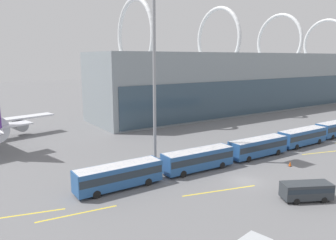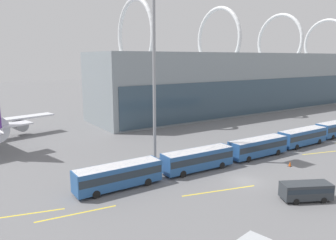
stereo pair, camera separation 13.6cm
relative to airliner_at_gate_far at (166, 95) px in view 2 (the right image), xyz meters
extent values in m
plane|color=slate|center=(-22.29, -53.89, -5.15)|extent=(440.00, 440.00, 0.00)
cube|color=gray|center=(39.69, -9.03, 3.74)|extent=(130.87, 19.51, 17.79)
cube|color=#384C5B|center=(39.69, -18.88, 0.24)|extent=(128.25, 0.20, 9.78)
torus|color=white|center=(-15.03, -9.03, 16.56)|extent=(1.10, 18.54, 18.54)
torus|color=white|center=(12.33, -9.03, 16.56)|extent=(1.10, 18.54, 18.54)
torus|color=white|center=(39.69, -9.03, 16.56)|extent=(1.10, 18.54, 18.54)
torus|color=white|center=(67.05, -9.03, 16.56)|extent=(1.10, 18.54, 18.54)
cylinder|color=gray|center=(-42.93, -8.80, -2.81)|extent=(3.25, 4.02, 2.50)
cylinder|color=white|center=(-0.02, 0.84, 0.01)|extent=(6.30, 31.84, 5.54)
sphere|color=white|center=(-0.40, 16.70, 0.01)|extent=(5.43, 5.43, 5.43)
cone|color=white|center=(0.36, -15.01, 0.01)|extent=(5.43, 7.09, 5.26)
cube|color=white|center=(0.03, -1.09, -0.96)|extent=(33.02, 4.98, 0.35)
cylinder|color=gray|center=(-9.19, -1.31, -2.33)|extent=(2.33, 3.79, 2.24)
cylinder|color=gray|center=(9.24, -0.87, -2.33)|extent=(2.33, 3.79, 2.24)
cube|color=#19724C|center=(0.34, -14.24, 5.37)|extent=(0.55, 6.35, 9.06)
cube|color=white|center=(0.34, -14.24, 0.56)|extent=(14.47, 3.55, 0.28)
cylinder|color=gray|center=(-0.28, 11.48, -2.57)|extent=(0.36, 0.36, 4.06)
cylinder|color=black|center=(-0.28, 11.48, -4.60)|extent=(0.48, 1.11, 1.10)
cylinder|color=gray|center=(-3.57, -1.18, -2.57)|extent=(0.36, 0.36, 4.06)
cylinder|color=black|center=(-3.57, -1.18, -4.60)|extent=(0.48, 1.11, 1.10)
cylinder|color=gray|center=(3.62, -1.00, -2.57)|extent=(0.36, 0.36, 4.06)
cylinder|color=black|center=(3.62, -1.00, -4.60)|extent=(0.48, 1.11, 1.10)
cube|color=#285693|center=(-37.61, -46.82, -3.41)|extent=(11.40, 2.85, 2.73)
cube|color=#232D38|center=(-37.61, -46.82, -3.14)|extent=(11.18, 2.88, 0.96)
cube|color=silver|center=(-37.61, -46.82, -2.11)|extent=(11.06, 2.77, 0.12)
cylinder|color=black|center=(-34.10, -45.51, -4.65)|extent=(1.00, 0.31, 1.00)
cylinder|color=black|center=(-34.07, -48.07, -4.65)|extent=(1.00, 0.31, 1.00)
cylinder|color=black|center=(-41.15, -45.57, -4.65)|extent=(1.00, 0.31, 1.00)
cylinder|color=black|center=(-41.13, -48.13, -4.65)|extent=(1.00, 0.31, 1.00)
cube|color=#285693|center=(-24.94, -46.96, -3.41)|extent=(11.45, 3.07, 2.73)
cube|color=#232D38|center=(-24.94, -46.96, -3.14)|extent=(11.23, 3.09, 0.96)
cube|color=silver|center=(-24.94, -46.96, -2.11)|extent=(11.11, 2.98, 0.12)
cylinder|color=black|center=(-21.38, -45.78, -4.65)|extent=(1.01, 0.33, 1.00)
cylinder|color=black|center=(-21.45, -48.34, -4.65)|extent=(1.01, 0.33, 1.00)
cylinder|color=black|center=(-28.43, -45.58, -4.65)|extent=(1.01, 0.33, 1.00)
cylinder|color=black|center=(-28.50, -48.14, -4.65)|extent=(1.01, 0.33, 1.00)
cube|color=#285693|center=(-12.26, -47.16, -3.41)|extent=(11.42, 2.91, 2.73)
cube|color=#232D38|center=(-12.26, -47.16, -3.14)|extent=(11.19, 2.94, 0.96)
cube|color=silver|center=(-12.26, -47.16, -2.11)|extent=(11.07, 2.83, 0.12)
cylinder|color=black|center=(-8.72, -45.93, -4.65)|extent=(1.00, 0.31, 1.00)
cylinder|color=black|center=(-8.75, -48.49, -4.65)|extent=(1.00, 0.31, 1.00)
cylinder|color=black|center=(-15.77, -45.84, -4.65)|extent=(1.00, 0.31, 1.00)
cylinder|color=black|center=(-15.81, -48.39, -4.65)|extent=(1.00, 0.31, 1.00)
cube|color=#285693|center=(0.41, -46.82, -3.41)|extent=(11.40, 2.83, 2.73)
cube|color=#232D38|center=(0.41, -46.82, -3.14)|extent=(11.17, 2.86, 0.96)
cube|color=silver|center=(0.41, -46.82, -2.11)|extent=(11.06, 2.75, 0.12)
cylinder|color=black|center=(3.93, -45.52, -4.65)|extent=(1.00, 0.31, 1.00)
cylinder|color=black|center=(3.95, -48.08, -4.65)|extent=(1.00, 0.31, 1.00)
cylinder|color=black|center=(-3.13, -45.57, -4.65)|extent=(1.00, 0.31, 1.00)
cylinder|color=black|center=(-3.11, -48.13, -4.65)|extent=(1.00, 0.31, 1.00)
cylinder|color=black|center=(9.55, -44.96, -4.65)|extent=(1.00, 0.30, 1.00)
cylinder|color=black|center=(9.56, -47.52, -4.65)|extent=(1.00, 0.30, 1.00)
cube|color=#2D3338|center=(-20.87, -62.00, -3.96)|extent=(6.08, 4.54, 1.80)
cube|color=#232D38|center=(-20.87, -62.00, -3.67)|extent=(5.94, 4.48, 0.54)
cylinder|color=black|center=(-22.81, -62.17, -4.80)|extent=(0.72, 0.51, 0.70)
cylinder|color=black|center=(-21.87, -60.32, -4.80)|extent=(0.72, 0.51, 0.70)
cylinder|color=black|center=(-19.86, -63.67, -4.80)|extent=(0.72, 0.51, 0.70)
cylinder|color=black|center=(-18.92, -61.82, -4.80)|extent=(0.72, 0.51, 0.70)
cylinder|color=gray|center=(-27.28, -38.57, 9.90)|extent=(0.51, 0.51, 30.11)
cube|color=yellow|center=(-50.72, -47.34, -5.15)|extent=(11.42, 3.08, 0.01)
cube|color=yellow|center=(-44.27, -50.68, -5.15)|extent=(8.57, 1.25, 0.01)
cube|color=yellow|center=(-0.12, -51.96, -5.15)|extent=(9.74, 2.94, 0.01)
cube|color=yellow|center=(-27.41, -54.45, -5.15)|extent=(9.88, 2.72, 0.01)
cube|color=black|center=(-11.99, -53.32, -5.14)|extent=(0.54, 0.54, 0.02)
cone|color=#EA5914|center=(-11.99, -53.32, -4.74)|extent=(0.40, 0.40, 0.77)
camera|label=1|loc=(-54.09, -83.04, 11.21)|focal=35.00mm
camera|label=2|loc=(-53.98, -83.11, 11.21)|focal=35.00mm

